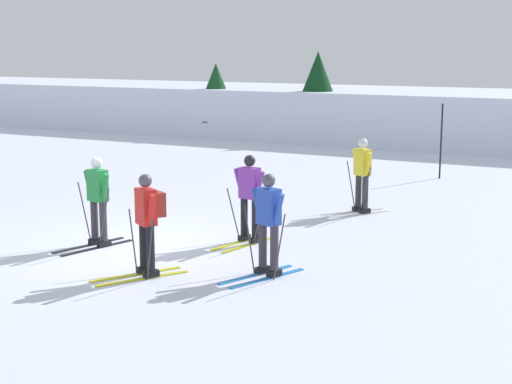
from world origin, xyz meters
TOP-DOWN VIEW (x-y plane):
  - ground_plane at (0.00, 0.00)m, footprint 120.00×120.00m
  - far_snow_ridge at (0.00, 18.94)m, footprint 80.00×6.68m
  - skier_purple at (1.85, 1.33)m, footprint 0.99×1.64m
  - skier_blue at (3.16, -0.49)m, footprint 0.95×1.63m
  - skier_green at (-0.58, -0.22)m, footprint 0.97×1.64m
  - skier_red at (1.40, -1.39)m, footprint 1.15×1.56m
  - skier_yellow at (2.86, 4.90)m, footprint 1.27×1.49m
  - trail_marker_pole at (3.30, 10.37)m, footprint 0.05×0.05m
  - conifer_far_left at (-7.73, 16.55)m, footprint 1.93×1.93m
  - conifer_far_right at (-3.24, 16.82)m, footprint 2.08×2.08m

SIDE VIEW (x-z plane):
  - ground_plane at x=0.00m, z-range 0.00..0.00m
  - skier_purple at x=1.85m, z-range 0.06..1.77m
  - skier_yellow at x=2.86m, z-range 0.06..1.77m
  - skier_blue at x=3.16m, z-range 0.06..1.77m
  - skier_green at x=-0.58m, z-range 0.06..1.77m
  - skier_red at x=1.40m, z-range 0.10..1.81m
  - far_snow_ridge at x=0.00m, z-range 0.00..2.01m
  - trail_marker_pole at x=3.30m, z-range 0.00..2.15m
  - conifer_far_left at x=-7.73m, z-range 0.33..3.41m
  - conifer_far_right at x=-3.24m, z-range 0.44..4.01m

